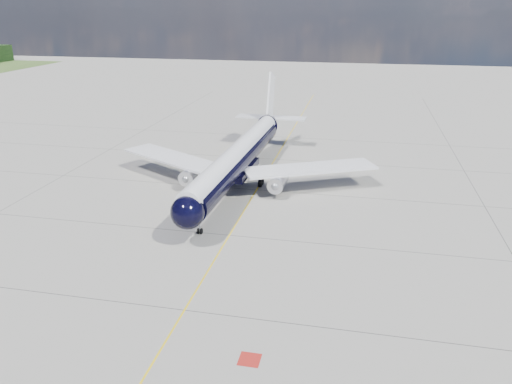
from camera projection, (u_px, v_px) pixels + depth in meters
ground at (263, 178)px, 74.43m from camera, size 320.00×320.00×0.00m
taxiway_centerline at (257, 190)px, 69.85m from camera, size 0.16×160.00×0.01m
red_marking at (250, 360)px, 36.50m from camera, size 1.60×1.60×0.01m
main_airliner at (240, 156)px, 70.53m from camera, size 38.52×46.86×13.55m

